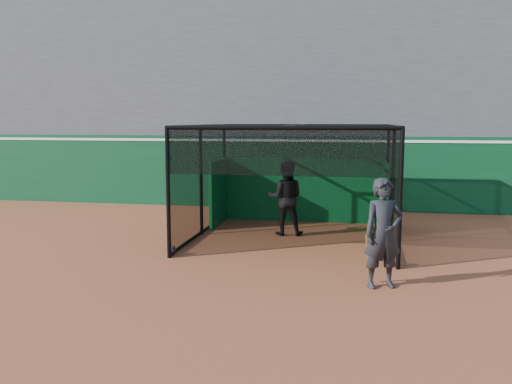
# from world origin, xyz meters

# --- Properties ---
(ground) EXTENTS (120.00, 120.00, 0.00)m
(ground) POSITION_xyz_m (0.00, 0.00, 0.00)
(ground) COLOR brown
(ground) RESTS_ON ground
(outfield_wall) EXTENTS (50.00, 0.50, 2.50)m
(outfield_wall) POSITION_xyz_m (0.00, 8.50, 1.29)
(outfield_wall) COLOR #0B3D1E
(outfield_wall) RESTS_ON ground
(grandstand) EXTENTS (50.00, 7.85, 8.95)m
(grandstand) POSITION_xyz_m (0.00, 12.27, 4.48)
(grandstand) COLOR #4C4C4F
(grandstand) RESTS_ON ground
(batting_cage) EXTENTS (5.01, 5.15, 2.88)m
(batting_cage) POSITION_xyz_m (1.15, 3.64, 1.43)
(batting_cage) COLOR black
(batting_cage) RESTS_ON ground
(batter) EXTENTS (1.02, 0.83, 1.97)m
(batter) POSITION_xyz_m (0.89, 4.04, 0.99)
(batter) COLOR black
(batter) RESTS_ON ground
(on_deck_player) EXTENTS (0.86, 0.72, 2.00)m
(on_deck_player) POSITION_xyz_m (3.23, -0.22, 1.00)
(on_deck_player) COLOR black
(on_deck_player) RESTS_ON ground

